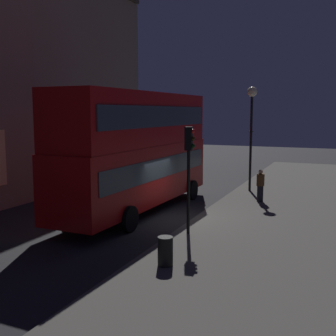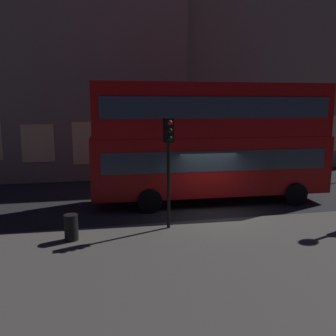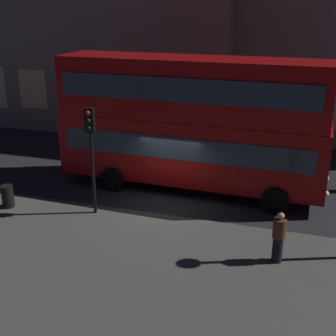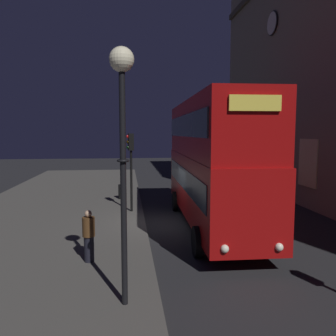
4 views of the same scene
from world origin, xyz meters
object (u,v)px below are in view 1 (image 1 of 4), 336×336
at_px(double_decker_bus, 137,147).
at_px(litter_bin, 165,251).
at_px(traffic_light_near_kerb, 189,157).
at_px(street_lamp, 252,112).
at_px(traffic_light_far_side, 163,137).
at_px(pedestrian, 260,185).

height_order(double_decker_bus, litter_bin, double_decker_bus).
relative_size(double_decker_bus, traffic_light_near_kerb, 2.79).
height_order(street_lamp, litter_bin, street_lamp).
relative_size(traffic_light_far_side, litter_bin, 4.69).
distance_m(street_lamp, litter_bin, 13.52).
distance_m(double_decker_bus, traffic_light_near_kerb, 4.43).
relative_size(street_lamp, pedestrian, 3.61).
distance_m(traffic_light_near_kerb, street_lamp, 9.64).
bearing_deg(double_decker_bus, street_lamp, -27.35).
distance_m(traffic_light_far_side, litter_bin, 16.85).
relative_size(traffic_light_near_kerb, traffic_light_far_side, 0.97).
relative_size(street_lamp, litter_bin, 6.78).
xyz_separation_m(traffic_light_near_kerb, street_lamp, (9.50, -0.27, 1.64)).
distance_m(traffic_light_far_side, pedestrian, 9.42).
bearing_deg(litter_bin, pedestrian, -4.99).
xyz_separation_m(street_lamp, pedestrian, (-2.80, -1.13, -3.67)).
bearing_deg(double_decker_bus, litter_bin, -144.99).
xyz_separation_m(traffic_light_near_kerb, litter_bin, (-3.40, -0.51, -2.42)).
bearing_deg(pedestrian, traffic_light_near_kerb, 27.38).
relative_size(traffic_light_near_kerb, litter_bin, 4.57).
xyz_separation_m(double_decker_bus, traffic_light_far_side, (9.15, 2.72, -0.11)).
distance_m(traffic_light_near_kerb, traffic_light_far_side, 13.39).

